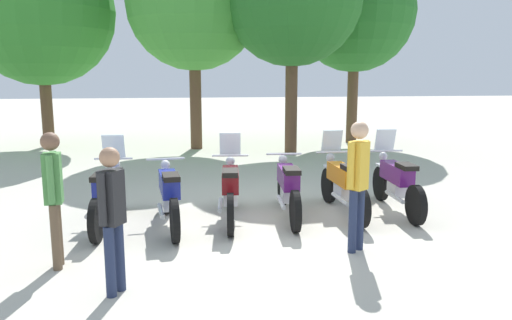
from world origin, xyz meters
TOP-DOWN VIEW (x-y plane):
  - ground_plane at (0.00, 0.00)m, footprint 80.00×80.00m
  - motorcycle_0 at (-2.41, 0.00)m, footprint 0.62×2.19m
  - motorcycle_1 at (-1.45, -0.15)m, footprint 0.62×2.19m
  - motorcycle_2 at (-0.48, 0.06)m, footprint 0.62×2.19m
  - motorcycle_3 at (0.48, 0.09)m, footprint 0.62×2.19m
  - motorcycle_4 at (1.44, 0.18)m, footprint 0.62×2.19m
  - motorcycle_5 at (2.41, 0.20)m, footprint 0.62×2.19m
  - person_0 at (1.07, -1.62)m, footprint 0.37×0.32m
  - person_1 at (-1.94, -2.53)m, footprint 0.29×0.39m
  - person_2 at (-2.75, -1.68)m, footprint 0.24×0.41m
  - tree_0 at (-5.66, 8.89)m, footprint 4.60×4.60m
  - tree_1 at (-0.93, 7.84)m, footprint 4.07×4.07m
  - tree_3 at (4.38, 8.60)m, footprint 3.95×3.95m

SIDE VIEW (x-z plane):
  - ground_plane at x=0.00m, z-range 0.00..0.00m
  - motorcycle_1 at x=-1.45m, z-range 0.01..1.00m
  - motorcycle_3 at x=0.48m, z-range 0.01..1.00m
  - motorcycle_0 at x=-2.41m, z-range -0.17..1.20m
  - motorcycle_2 at x=-0.48m, z-range -0.17..1.20m
  - motorcycle_4 at x=1.44m, z-range -0.17..1.20m
  - motorcycle_5 at x=2.41m, z-range -0.17..1.20m
  - person_1 at x=-1.94m, z-range 0.13..1.74m
  - person_2 at x=-2.75m, z-range 0.14..1.82m
  - person_0 at x=1.07m, z-range 0.16..1.91m
  - tree_0 at x=-5.66m, z-range 0.97..7.52m
  - tree_3 at x=4.38m, z-range 1.17..7.50m
  - tree_1 at x=-0.93m, z-range 1.19..7.67m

